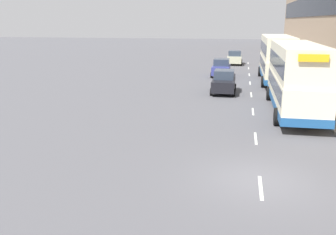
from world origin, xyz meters
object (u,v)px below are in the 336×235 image
object	(u,v)px
car_2	(235,58)
litter_bin	(336,111)
double_decker_bus_near	(296,77)
car_0	(221,68)
car_1	(224,82)
double_decker_bus_ahead	(276,58)
pedestrian_at_shelter	(325,86)

from	to	relation	value
car_2	litter_bin	xyz separation A→B (m)	(6.37, -28.68, -0.22)
double_decker_bus_near	car_2	world-z (taller)	double_decker_bus_near
car_0	litter_bin	size ratio (longest dim) A/B	3.82
car_1	car_2	world-z (taller)	car_1
car_1	car_2	distance (m)	20.80
car_1	litter_bin	bearing A→B (deg)	130.57
double_decker_bus_ahead	car_1	size ratio (longest dim) A/B	2.69
car_0	car_1	xyz separation A→B (m)	(0.73, -9.37, 0.01)
double_decker_bus_near	litter_bin	size ratio (longest dim) A/B	10.33
double_decker_bus_ahead	litter_bin	bearing A→B (deg)	-81.27
car_0	pedestrian_at_shelter	xyz separation A→B (m)	(8.15, -10.70, 0.16)
car_0	double_decker_bus_near	bearing A→B (deg)	109.59
double_decker_bus_near	car_1	bearing A→B (deg)	128.72
double_decker_bus_near	litter_bin	distance (m)	3.34
car_2	pedestrian_at_shelter	distance (m)	23.22
pedestrian_at_shelter	litter_bin	world-z (taller)	pedestrian_at_shelter
car_0	pedestrian_at_shelter	world-z (taller)	pedestrian_at_shelter
double_decker_bus_near	car_2	xyz separation A→B (m)	(-4.30, 26.62, -1.39)
double_decker_bus_near	car_2	size ratio (longest dim) A/B	2.69
car_2	litter_bin	size ratio (longest dim) A/B	3.84
double_decker_bus_near	double_decker_bus_ahead	size ratio (longest dim) A/B	1.01
car_0	pedestrian_at_shelter	size ratio (longest dim) A/B	2.25
car_2	car_0	bearing A→B (deg)	84.44
car_0	litter_bin	xyz separation A→B (m)	(7.49, -17.25, -0.22)
double_decker_bus_ahead	car_2	bearing A→B (deg)	106.31
double_decker_bus_ahead	double_decker_bus_near	bearing A→B (deg)	-89.31
double_decker_bus_ahead	car_2	size ratio (longest dim) A/B	2.67
pedestrian_at_shelter	double_decker_bus_near	bearing A→B (deg)	-121.37
car_2	double_decker_bus_ahead	bearing A→B (deg)	106.31
litter_bin	car_2	bearing A→B (deg)	102.53
car_1	pedestrian_at_shelter	xyz separation A→B (m)	(7.42, -1.33, 0.16)
pedestrian_at_shelter	double_decker_bus_ahead	bearing A→B (deg)	110.00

